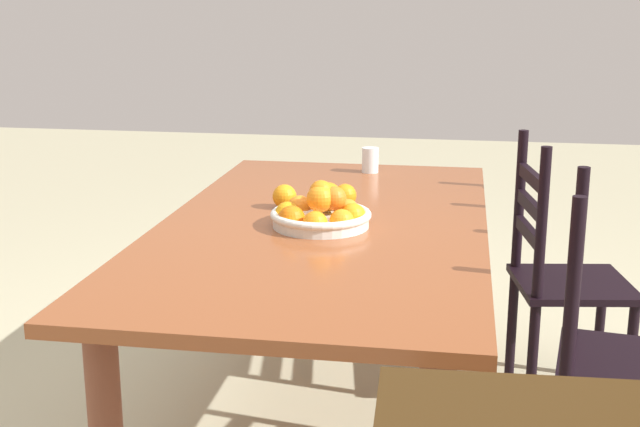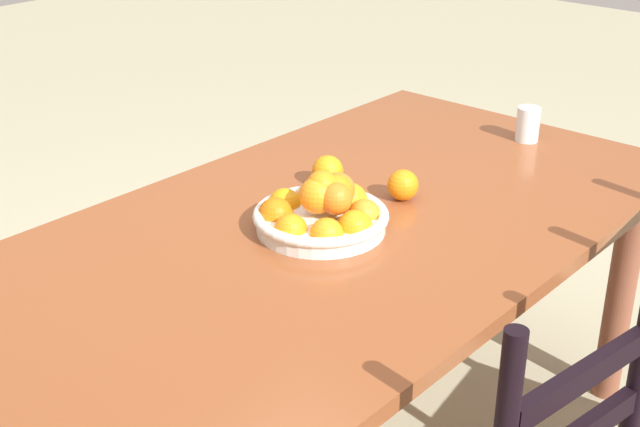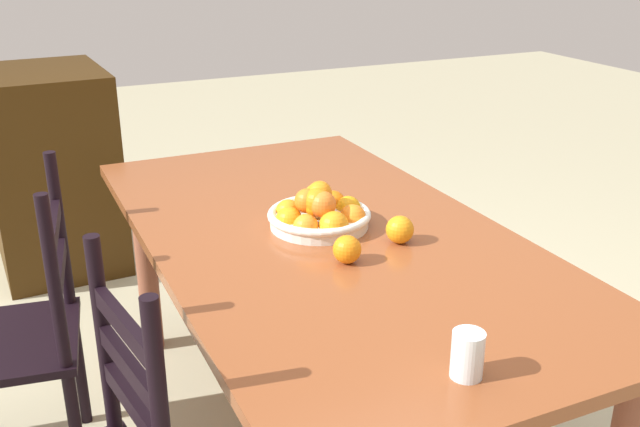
# 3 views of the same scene
# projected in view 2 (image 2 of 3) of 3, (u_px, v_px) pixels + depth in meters

# --- Properties ---
(dining_table) EXTENTS (1.85, 0.99, 0.74)m
(dining_table) POSITION_uv_depth(u_px,v_px,m) (336.00, 260.00, 2.06)
(dining_table) COLOR brown
(dining_table) RESTS_ON ground
(fruit_bowl) EXTENTS (0.30, 0.30, 0.15)m
(fruit_bowl) POSITION_uv_depth(u_px,v_px,m) (323.00, 211.00, 1.96)
(fruit_bowl) COLOR silver
(fruit_bowl) RESTS_ON dining_table
(orange_loose_0) EXTENTS (0.08, 0.08, 0.08)m
(orange_loose_0) POSITION_uv_depth(u_px,v_px,m) (403.00, 185.00, 2.12)
(orange_loose_0) COLOR orange
(orange_loose_0) RESTS_ON dining_table
(orange_loose_1) EXTENTS (0.08, 0.08, 0.08)m
(orange_loose_1) POSITION_uv_depth(u_px,v_px,m) (328.00, 171.00, 2.19)
(orange_loose_1) COLOR orange
(orange_loose_1) RESTS_ON dining_table
(drinking_glass) EXTENTS (0.07, 0.07, 0.10)m
(drinking_glass) POSITION_uv_depth(u_px,v_px,m) (528.00, 124.00, 2.48)
(drinking_glass) COLOR silver
(drinking_glass) RESTS_ON dining_table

